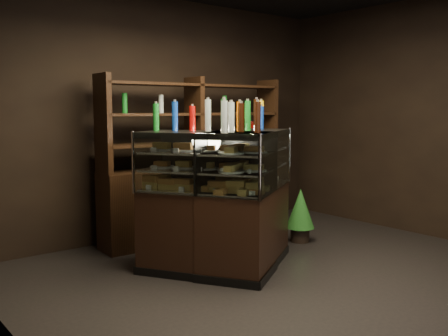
% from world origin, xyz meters
% --- Properties ---
extents(ground, '(5.00, 5.00, 0.00)m').
position_xyz_m(ground, '(0.00, 0.00, 0.00)').
color(ground, black).
rests_on(ground, ground).
extents(room_shell, '(5.02, 5.02, 3.01)m').
position_xyz_m(room_shell, '(0.00, 0.00, 1.94)').
color(room_shell, black).
rests_on(room_shell, ground).
extents(display_case, '(1.76, 1.44, 1.41)m').
position_xyz_m(display_case, '(-0.36, 0.82, 0.47)').
color(display_case, black).
rests_on(display_case, ground).
extents(food_display, '(1.38, 1.10, 0.44)m').
position_xyz_m(food_display, '(-0.36, 0.81, 1.07)').
color(food_display, '#B77241').
rests_on(food_display, display_case).
extents(bottles_top, '(1.21, 0.96, 0.30)m').
position_xyz_m(bottles_top, '(-0.36, 0.82, 1.54)').
color(bottles_top, '#D8590A').
rests_on(bottles_top, display_case).
extents(potted_conifer, '(0.35, 0.35, 0.74)m').
position_xyz_m(potted_conifer, '(1.00, 1.07, 0.42)').
color(potted_conifer, black).
rests_on(potted_conifer, ground).
extents(back_shelving, '(2.45, 0.52, 2.00)m').
position_xyz_m(back_shelving, '(0.13, 2.05, 0.61)').
color(back_shelving, black).
rests_on(back_shelving, ground).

